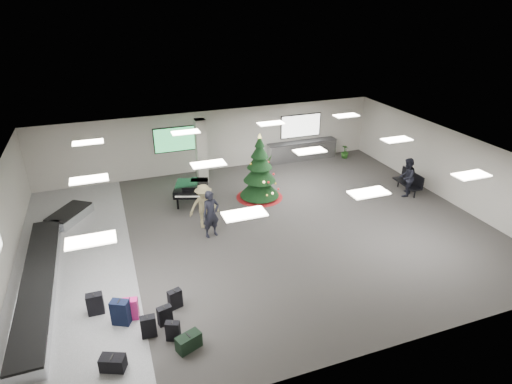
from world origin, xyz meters
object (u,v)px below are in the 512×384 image
object	(u,v)px
traveler_b	(204,206)
pink_suitcase	(131,309)
christmas_tree	(260,176)
potted_plant_right	(345,152)
baggage_carousel	(46,267)
traveler_bench	(407,177)
traveler_a	(211,214)
potted_plant_left	(268,163)
grand_piano	(191,188)
service_counter	(302,151)
bench	(409,181)

from	to	relation	value
traveler_b	pink_suitcase	bearing A→B (deg)	-126.45
christmas_tree	potted_plant_right	xyz separation A→B (m)	(6.40, 3.15, -0.67)
baggage_carousel	traveler_bench	bearing A→B (deg)	3.14
traveler_b	traveler_a	bearing A→B (deg)	-83.80
traveler_a	potted_plant_left	size ratio (longest dim) A/B	2.07
potted_plant_right	grand_piano	bearing A→B (deg)	-164.29
pink_suitcase	grand_piano	xyz separation A→B (m)	(3.28, 6.82, 0.38)
traveler_a	potted_plant_right	distance (m)	11.00
baggage_carousel	traveler_a	bearing A→B (deg)	3.71
service_counter	grand_piano	xyz separation A→B (m)	(-7.06, -3.27, 0.18)
christmas_tree	potted_plant_left	world-z (taller)	christmas_tree
service_counter	potted_plant_left	distance (m)	2.65
christmas_tree	bench	bearing A→B (deg)	-15.46
traveler_a	potted_plant_right	xyz separation A→B (m)	(9.36, 5.75, -0.57)
service_counter	potted_plant_left	size ratio (longest dim) A/B	4.39
baggage_carousel	christmas_tree	distance (m)	9.40
grand_piano	potted_plant_right	xyz separation A→B (m)	(9.49, 2.67, -0.34)
traveler_b	potted_plant_left	distance (m)	6.48
bench	potted_plant_left	xyz separation A→B (m)	(-5.35, 4.66, -0.11)
baggage_carousel	potted_plant_right	bearing A→B (deg)	21.87
pink_suitcase	traveler_bench	world-z (taller)	traveler_bench
traveler_a	grand_piano	bearing A→B (deg)	78.01
bench	potted_plant_right	distance (m)	5.07
service_counter	christmas_tree	world-z (taller)	christmas_tree
grand_piano	traveler_b	world-z (taller)	traveler_b
pink_suitcase	bench	bearing A→B (deg)	31.15
baggage_carousel	traveler_a	distance (m)	5.97
traveler_bench	potted_plant_right	distance (m)	5.32
pink_suitcase	christmas_tree	xyz separation A→B (m)	(6.37, 6.34, 0.72)
service_counter	traveler_b	distance (m)	8.96
traveler_b	traveler_bench	distance (m)	9.51
service_counter	grand_piano	distance (m)	7.78
grand_piano	traveler_a	xyz separation A→B (m)	(0.13, -3.08, 0.23)
christmas_tree	traveler_bench	bearing A→B (deg)	-18.35
traveler_bench	pink_suitcase	bearing A→B (deg)	-21.45
christmas_tree	traveler_a	xyz separation A→B (m)	(-2.96, -2.60, -0.10)
traveler_b	traveler_bench	bearing A→B (deg)	-2.13
grand_piano	traveler_bench	size ratio (longest dim) A/B	1.15
baggage_carousel	traveler_bench	size ratio (longest dim) A/B	5.30
bench	potted_plant_left	distance (m)	7.10
pink_suitcase	grand_piano	distance (m)	7.57
bench	traveler_bench	bearing A→B (deg)	-146.47
traveler_a	traveler_bench	distance (m)	9.43
traveler_bench	potted_plant_right	size ratio (longest dim) A/B	2.37
bench	traveler_bench	size ratio (longest dim) A/B	0.89
pink_suitcase	traveler_a	bearing A→B (deg)	60.25
baggage_carousel	traveler_bench	distance (m)	15.37
grand_piano	traveler_a	world-z (taller)	traveler_a
christmas_tree	baggage_carousel	bearing A→B (deg)	-161.42
bench	potted_plant_right	bearing A→B (deg)	97.96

